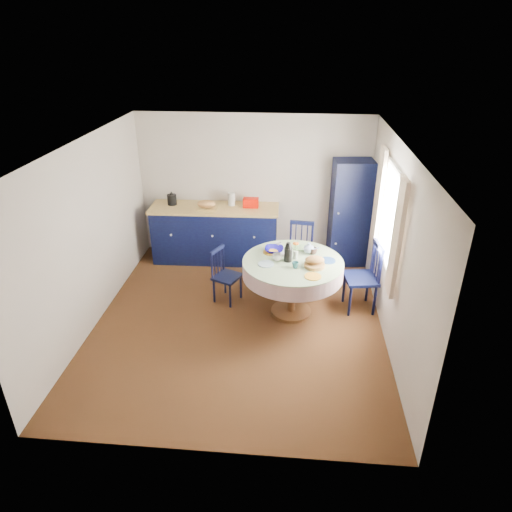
{
  "coord_description": "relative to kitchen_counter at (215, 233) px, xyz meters",
  "views": [
    {
      "loc": [
        0.72,
        -5.34,
        3.76
      ],
      "look_at": [
        0.22,
        0.2,
        0.94
      ],
      "focal_mm": 32.0,
      "sensor_mm": 36.0,
      "label": 1
    }
  ],
  "objects": [
    {
      "name": "wall_left",
      "position": [
        -1.35,
        -1.9,
        0.75
      ],
      "size": [
        0.02,
        4.5,
        2.5
      ],
      "primitive_type": "cube",
      "color": "beige",
      "rests_on": "floor"
    },
    {
      "name": "floor",
      "position": [
        0.65,
        -1.9,
        -0.5
      ],
      "size": [
        4.5,
        4.5,
        0.0
      ],
      "primitive_type": "plane",
      "color": "black",
      "rests_on": "ground"
    },
    {
      "name": "cobalt_bowl",
      "position": [
        1.1,
        -1.36,
        0.38
      ],
      "size": [
        0.27,
        0.27,
        0.07
      ],
      "primitive_type": "imported",
      "color": "#0E096D",
      "rests_on": "dining_table"
    },
    {
      "name": "window",
      "position": [
        2.6,
        -1.6,
        1.02
      ],
      "size": [
        0.1,
        1.74,
        1.45
      ],
      "color": "white",
      "rests_on": "wall_right"
    },
    {
      "name": "chair_left",
      "position": [
        0.37,
        -1.35,
        -0.08
      ],
      "size": [
        0.48,
        0.49,
        0.84
      ],
      "rotation": [
        0.0,
        0.0,
        1.14
      ],
      "color": "black",
      "rests_on": "floor"
    },
    {
      "name": "wall_right",
      "position": [
        2.65,
        -1.9,
        0.75
      ],
      "size": [
        0.02,
        4.5,
        2.5
      ],
      "primitive_type": "cube",
      "color": "beige",
      "rests_on": "floor"
    },
    {
      "name": "chair_far",
      "position": [
        1.49,
        -0.59,
        -0.02
      ],
      "size": [
        0.47,
        0.45,
        0.96
      ],
      "rotation": [
        0.0,
        0.0,
        -0.1
      ],
      "color": "black",
      "rests_on": "floor"
    },
    {
      "name": "chair_right",
      "position": [
        2.41,
        -1.41,
        0.03
      ],
      "size": [
        0.51,
        0.53,
        1.05
      ],
      "rotation": [
        0.0,
        0.0,
        -1.43
      ],
      "color": "black",
      "rests_on": "floor"
    },
    {
      "name": "pantry_cabinet",
      "position": [
        2.31,
        0.1,
        0.41
      ],
      "size": [
        0.68,
        0.52,
        1.83
      ],
      "rotation": [
        0.0,
        0.0,
        0.1
      ],
      "color": "black",
      "rests_on": "floor"
    },
    {
      "name": "mug_b",
      "position": [
        1.41,
        -1.82,
        0.39
      ],
      "size": [
        0.09,
        0.09,
        0.09
      ],
      "primitive_type": "imported",
      "color": "#2C6670",
      "rests_on": "dining_table"
    },
    {
      "name": "mug_d",
      "position": [
        1.16,
        -1.21,
        0.39
      ],
      "size": [
        0.09,
        0.09,
        0.08
      ],
      "primitive_type": "imported",
      "color": "silver",
      "rests_on": "dining_table"
    },
    {
      "name": "mug_c",
      "position": [
        1.66,
        -1.38,
        0.39
      ],
      "size": [
        0.12,
        0.12,
        0.09
      ],
      "primitive_type": "imported",
      "color": "black",
      "rests_on": "dining_table"
    },
    {
      "name": "kitchen_counter",
      "position": [
        0.0,
        0.0,
        0.0
      ],
      "size": [
        2.22,
        0.74,
        1.22
      ],
      "rotation": [
        0.0,
        0.0,
        0.02
      ],
      "color": "black",
      "rests_on": "floor"
    },
    {
      "name": "ceiling",
      "position": [
        0.65,
        -1.9,
        2.0
      ],
      "size": [
        4.5,
        4.5,
        0.0
      ],
      "primitive_type": "plane",
      "rotation": [
        3.14,
        0.0,
        0.0
      ],
      "color": "white",
      "rests_on": "wall_back"
    },
    {
      "name": "dining_table",
      "position": [
        1.39,
        -1.63,
        0.22
      ],
      "size": [
        1.4,
        1.4,
        1.13
      ],
      "color": "#532D17",
      "rests_on": "floor"
    },
    {
      "name": "wall_back",
      "position": [
        0.65,
        0.35,
        0.75
      ],
      "size": [
        4.0,
        0.02,
        2.5
      ],
      "primitive_type": "cube",
      "color": "beige",
      "rests_on": "floor"
    },
    {
      "name": "mug_a",
      "position": [
        1.16,
        -1.63,
        0.4
      ],
      "size": [
        0.12,
        0.12,
        0.1
      ],
      "primitive_type": "imported",
      "color": "silver",
      "rests_on": "dining_table"
    }
  ]
}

